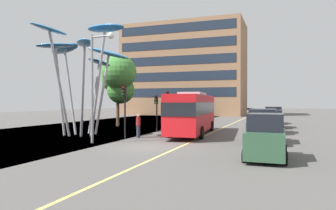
# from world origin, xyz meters

# --- Properties ---
(ground) EXTENTS (120.00, 240.00, 0.10)m
(ground) POSITION_xyz_m (-0.70, 0.00, -0.05)
(ground) COLOR #54514F
(red_bus) EXTENTS (3.45, 11.28, 3.55)m
(red_bus) POSITION_xyz_m (0.60, 8.04, 1.94)
(red_bus) COLOR red
(red_bus) RESTS_ON ground
(leaf_sculpture) EXTENTS (9.02, 8.91, 8.89)m
(leaf_sculpture) POSITION_xyz_m (-7.67, 4.43, 6.78)
(leaf_sculpture) COLOR #9EA0A5
(leaf_sculpture) RESTS_ON ground
(traffic_light_kerb_near) EXTENTS (0.28, 0.42, 3.97)m
(traffic_light_kerb_near) POSITION_xyz_m (-3.32, 3.19, 2.86)
(traffic_light_kerb_near) COLOR black
(traffic_light_kerb_near) RESTS_ON ground
(traffic_light_kerb_far) EXTENTS (0.28, 0.42, 3.36)m
(traffic_light_kerb_far) POSITION_xyz_m (-3.07, 8.89, 2.44)
(traffic_light_kerb_far) COLOR black
(traffic_light_kerb_far) RESTS_ON ground
(traffic_light_island_mid) EXTENTS (0.28, 0.42, 3.89)m
(traffic_light_island_mid) POSITION_xyz_m (-3.58, 13.28, 2.81)
(traffic_light_island_mid) COLOR black
(traffic_light_island_mid) RESTS_ON ground
(car_parked_near) EXTENTS (1.95, 3.91, 2.21)m
(car_parked_near) POSITION_xyz_m (6.97, -1.78, 1.03)
(car_parked_near) COLOR #2D5138
(car_parked_near) RESTS_ON ground
(car_parked_mid) EXTENTS (2.01, 4.58, 2.29)m
(car_parked_mid) POSITION_xyz_m (6.49, 4.52, 1.06)
(car_parked_mid) COLOR #2D5138
(car_parked_mid) RESTS_ON ground
(car_parked_far) EXTENTS (1.90, 3.82, 2.05)m
(car_parked_far) POSITION_xyz_m (6.96, 11.59, 0.97)
(car_parked_far) COLOR silver
(car_parked_far) RESTS_ON ground
(car_side_street) EXTENTS (1.95, 4.22, 2.24)m
(car_side_street) POSITION_xyz_m (6.89, 17.44, 1.05)
(car_side_street) COLOR black
(car_side_street) RESTS_ON ground
(car_far_side) EXTENTS (1.93, 4.58, 2.13)m
(car_far_side) POSITION_xyz_m (6.64, 23.97, 1.00)
(car_far_side) COLOR gray
(car_far_side) RESTS_ON ground
(street_lamp) EXTENTS (1.76, 0.44, 7.34)m
(street_lamp) POSITION_xyz_m (-3.92, 0.48, 4.72)
(street_lamp) COLOR gray
(street_lamp) RESTS_ON ground
(tree_pavement_near) EXTENTS (4.44, 4.32, 7.94)m
(tree_pavement_near) POSITION_xyz_m (-9.42, 13.31, 5.33)
(tree_pavement_near) COLOR brown
(tree_pavement_near) RESTS_ON ground
(pedestrian) EXTENTS (0.34, 0.34, 1.81)m
(pedestrian) POSITION_xyz_m (-2.68, 4.24, 0.91)
(pedestrian) COLOR #2D3342
(pedestrian) RESTS_ON ground
(backdrop_building) EXTENTS (25.09, 11.97, 18.95)m
(backdrop_building) POSITION_xyz_m (-11.94, 46.71, 9.48)
(backdrop_building) COLOR #936B4C
(backdrop_building) RESTS_ON ground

